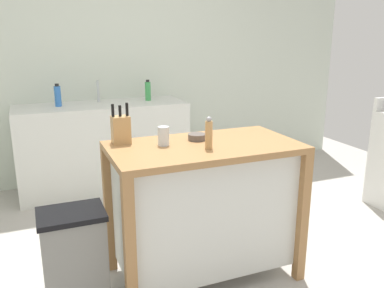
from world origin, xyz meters
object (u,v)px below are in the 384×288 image
object	(u,v)px
kitchen_island	(204,204)
knife_block	(121,129)
drinking_cup	(163,136)
bottle_dish_soap	(148,91)
sink_faucet	(98,91)
bowl_stoneware_deep	(197,137)
trash_bin	(75,263)
pepper_grinder	(209,134)
bottle_hand_soap	(58,96)

from	to	relation	value
kitchen_island	knife_block	xyz separation A→B (m)	(-0.47, 0.22, 0.49)
drinking_cup	bottle_dish_soap	bearing A→B (deg)	76.76
drinking_cup	sink_faucet	size ratio (longest dim) A/B	0.53
bowl_stoneware_deep	trash_bin	bearing A→B (deg)	-167.03
kitchen_island	pepper_grinder	world-z (taller)	pepper_grinder
knife_block	kitchen_island	bearing A→B (deg)	-25.24
sink_faucet	bottle_hand_soap	distance (m)	0.42
bowl_stoneware_deep	sink_faucet	distance (m)	1.89
drinking_cup	knife_block	bearing A→B (deg)	146.67
bottle_dish_soap	drinking_cup	bearing A→B (deg)	-103.24
drinking_cup	pepper_grinder	distance (m)	0.29
drinking_cup	trash_bin	world-z (taller)	drinking_cup
trash_bin	bottle_hand_soap	size ratio (longest dim) A/B	2.88
trash_bin	bottle_dish_soap	distance (m)	2.30
sink_faucet	bottle_dish_soap	xyz separation A→B (m)	(0.50, -0.10, -0.01)
trash_bin	pepper_grinder	bearing A→B (deg)	-1.80
sink_faucet	bottle_hand_soap	size ratio (longest dim) A/B	1.01
knife_block	pepper_grinder	bearing A→B (deg)	-35.83
bowl_stoneware_deep	sink_faucet	world-z (taller)	sink_faucet
kitchen_island	sink_faucet	world-z (taller)	sink_faucet
kitchen_island	knife_block	world-z (taller)	knife_block
knife_block	bowl_stoneware_deep	xyz separation A→B (m)	(0.47, -0.11, -0.07)
drinking_cup	sink_faucet	distance (m)	1.91
trash_bin	bottle_dish_soap	bearing A→B (deg)	62.62
kitchen_island	bottle_dish_soap	world-z (taller)	bottle_dish_soap
bowl_stoneware_deep	bottle_dish_soap	distance (m)	1.77
sink_faucet	bottle_hand_soap	xyz separation A→B (m)	(-0.40, -0.12, -0.01)
drinking_cup	bowl_stoneware_deep	bearing A→B (deg)	9.51
bowl_stoneware_deep	bottle_hand_soap	xyz separation A→B (m)	(-0.72, 1.74, 0.06)
trash_bin	bottle_hand_soap	distance (m)	2.05
bottle_hand_soap	bottle_dish_soap	world-z (taller)	bottle_hand_soap
knife_block	bottle_dish_soap	size ratio (longest dim) A/B	1.16
kitchen_island	trash_bin	xyz separation A→B (m)	(-0.83, -0.08, -0.19)
drinking_cup	bottle_dish_soap	size ratio (longest dim) A/B	0.54
trash_bin	bottle_hand_soap	world-z (taller)	bottle_hand_soap
knife_block	pepper_grinder	distance (m)	0.56
knife_block	bottle_dish_soap	bearing A→B (deg)	68.48
bottle_hand_soap	bowl_stoneware_deep	bearing A→B (deg)	-67.59
pepper_grinder	sink_faucet	distance (m)	2.10
pepper_grinder	bottle_dish_soap	xyz separation A→B (m)	(0.20, 1.98, -0.01)
bottle_dish_soap	pepper_grinder	bearing A→B (deg)	-95.80
bottle_hand_soap	kitchen_island	bearing A→B (deg)	-68.78
trash_bin	sink_faucet	world-z (taller)	sink_faucet
kitchen_island	bottle_dish_soap	distance (m)	1.94
kitchen_island	bottle_hand_soap	world-z (taller)	bottle_hand_soap
knife_block	drinking_cup	world-z (taller)	knife_block
sink_faucet	bottle_dish_soap	distance (m)	0.51
pepper_grinder	bottle_dish_soap	distance (m)	1.99
kitchen_island	pepper_grinder	distance (m)	0.50
knife_block	trash_bin	size ratio (longest dim) A/B	0.40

